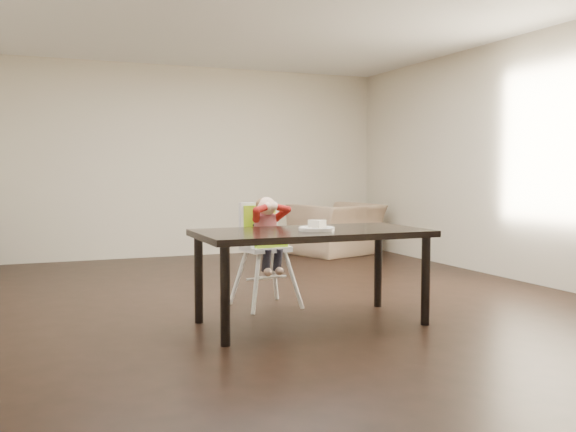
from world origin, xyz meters
name	(u,v)px	position (x,y,z in m)	size (l,w,h in m)	color
ground	(266,301)	(0.00, 0.00, 0.00)	(7.00, 7.00, 0.00)	black
room_walls	(265,101)	(0.00, 0.00, 1.86)	(6.02, 7.02, 2.71)	beige
dining_table	(312,240)	(0.04, -0.95, 0.67)	(1.80, 0.90, 0.75)	black
high_chair	(264,229)	(-0.08, -0.18, 0.69)	(0.45, 0.45, 0.98)	white
plate	(317,227)	(0.06, -1.01, 0.78)	(0.34, 0.34, 0.08)	white
armchair	(337,221)	(2.13, 2.80, 0.49)	(1.13, 0.74, 0.99)	tan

